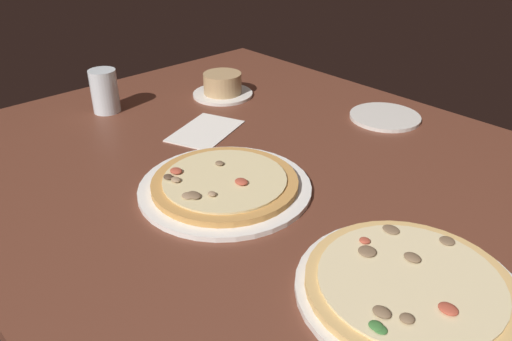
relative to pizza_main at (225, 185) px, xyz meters
The scene contains 7 objects.
dining_table 12.89cm from the pizza_main, 67.55° to the left, with size 150.00×110.00×4.00cm, color brown.
pizza_main is the anchor object (origin of this frame).
pizza_side 38.91cm from the pizza_main, ahead, with size 31.97×31.97×3.40cm.
ramekin_on_saucer 49.78cm from the pizza_main, 140.95° to the left, with size 16.32×16.32×6.29cm.
water_glass 50.22cm from the pizza_main, behind, with size 6.77×6.77×10.83cm.
side_plate 50.69cm from the pizza_main, 89.02° to the left, with size 17.27×17.27×0.90cm, color silver.
paper_menu 26.85cm from the pizza_main, 150.03° to the left, with size 11.83×17.66×0.30cm, color white.
Camera 1 is at (58.69, -62.24, 53.79)cm, focal length 35.32 mm.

